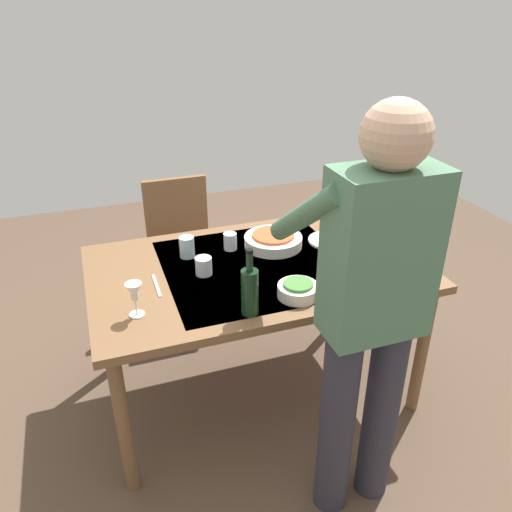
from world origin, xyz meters
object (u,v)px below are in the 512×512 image
(water_cup_far_left, at_px, (230,241))
(side_bowl_salad, at_px, (298,290))
(dining_table, at_px, (256,278))
(water_cup_near_right, at_px, (187,247))
(person_server, at_px, (371,307))
(serving_bowl_pasta, at_px, (273,240))
(wine_bottle, at_px, (250,290))
(water_cup_near_left, at_px, (332,261))
(chair_near, at_px, (181,241))
(wine_glass_left, at_px, (134,293))
(water_cup_far_right, at_px, (204,266))
(dinner_plate_near, at_px, (330,240))
(side_bowl_bread, at_px, (378,252))

(water_cup_far_left, height_order, side_bowl_salad, water_cup_far_left)
(dining_table, xyz_separation_m, water_cup_near_right, (0.29, -0.20, 0.13))
(person_server, distance_m, serving_bowl_pasta, 0.93)
(wine_bottle, height_order, water_cup_near_left, wine_bottle)
(chair_near, bearing_deg, wine_glass_left, 70.19)
(water_cup_near_right, bearing_deg, wine_glass_left, 54.85)
(chair_near, distance_m, water_cup_far_left, 0.73)
(person_server, bearing_deg, water_cup_far_left, -76.15)
(wine_bottle, xyz_separation_m, water_cup_near_right, (0.13, -0.58, -0.06))
(water_cup_near_left, distance_m, serving_bowl_pasta, 0.37)
(dining_table, distance_m, person_server, 0.81)
(wine_bottle, height_order, side_bowl_salad, wine_bottle)
(wine_bottle, distance_m, water_cup_far_right, 0.40)
(water_cup_far_left, bearing_deg, water_cup_far_right, 46.92)
(water_cup_near_left, bearing_deg, water_cup_far_right, -16.10)
(water_cup_far_left, distance_m, dinner_plate_near, 0.53)
(chair_near, distance_m, person_server, 1.71)
(side_bowl_salad, distance_m, side_bowl_bread, 0.55)
(wine_bottle, height_order, water_cup_near_right, wine_bottle)
(serving_bowl_pasta, bearing_deg, chair_near, -63.22)
(water_cup_far_left, bearing_deg, dinner_plate_near, 170.18)
(water_cup_near_left, height_order, side_bowl_bread, water_cup_near_left)
(dining_table, bearing_deg, water_cup_far_left, -71.79)
(water_cup_far_right, distance_m, serving_bowl_pasta, 0.44)
(chair_near, height_order, water_cup_near_right, chair_near)
(dining_table, relative_size, water_cup_far_left, 18.10)
(wine_bottle, distance_m, dinner_plate_near, 0.80)
(wine_glass_left, bearing_deg, dining_table, -158.37)
(wine_bottle, bearing_deg, water_cup_near_right, -76.80)
(water_cup_far_right, xyz_separation_m, side_bowl_salad, (-0.34, 0.33, -0.01))
(side_bowl_salad, xyz_separation_m, side_bowl_bread, (-0.52, -0.20, 0.00))
(wine_glass_left, distance_m, water_cup_far_left, 0.70)
(chair_near, relative_size, side_bowl_salad, 5.06)
(wine_bottle, xyz_separation_m, serving_bowl_pasta, (-0.31, -0.54, -0.08))
(dinner_plate_near, bearing_deg, water_cup_near_left, 64.44)
(water_cup_near_left, bearing_deg, person_server, 75.15)
(water_cup_far_left, bearing_deg, wine_glass_left, 39.79)
(dining_table, height_order, wine_glass_left, wine_glass_left)
(wine_bottle, height_order, side_bowl_bread, wine_bottle)
(dining_table, height_order, side_bowl_bread, side_bowl_bread)
(chair_near, xyz_separation_m, person_server, (-0.37, 1.62, 0.43))
(chair_near, xyz_separation_m, serving_bowl_pasta, (-0.35, 0.70, 0.28))
(wine_glass_left, relative_size, side_bowl_salad, 0.84)
(wine_glass_left, distance_m, dinner_plate_near, 1.12)
(serving_bowl_pasta, bearing_deg, water_cup_near_left, 117.07)
(side_bowl_bread, bearing_deg, water_cup_far_right, -8.48)
(chair_near, xyz_separation_m, water_cup_far_right, (0.06, 0.87, 0.29))
(wine_glass_left, xyz_separation_m, water_cup_far_right, (-0.34, -0.24, -0.06))
(dining_table, bearing_deg, serving_bowl_pasta, -132.62)
(water_cup_far_right, bearing_deg, dinner_plate_near, -170.95)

